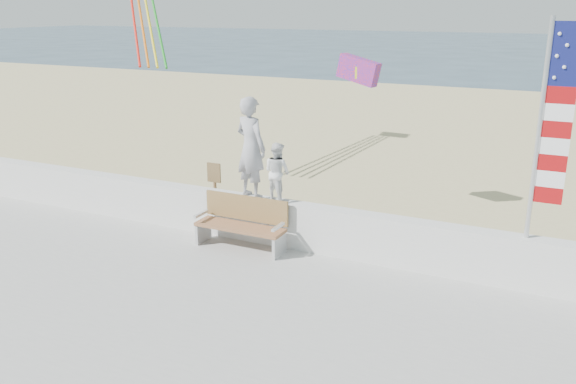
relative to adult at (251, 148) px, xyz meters
The scene contains 9 objects.
ground 2.97m from the adult, 70.79° to the right, with size 220.00×220.00×0.00m, color #2A4354.
sand 7.32m from the adult, 84.31° to the left, with size 90.00×40.00×0.08m, color #C4B782.
seawall 1.61m from the adult, ahead, with size 30.00×0.35×0.90m, color silver.
adult is the anchor object (origin of this frame).
child 0.71m from the adult, ahead, with size 0.56×0.44×1.15m, color white.
bench 1.46m from the adult, 85.89° to the right, with size 1.80×0.57×1.00m.
flag 5.34m from the adult, ahead, with size 0.50×0.08×3.50m.
parafoil_kite 3.31m from the adult, 67.03° to the left, with size 1.05×0.45×0.70m.
sign 1.68m from the adult, 158.77° to the left, with size 0.32×0.07×1.46m.
Camera 1 is at (4.96, -8.09, 4.72)m, focal length 38.00 mm.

